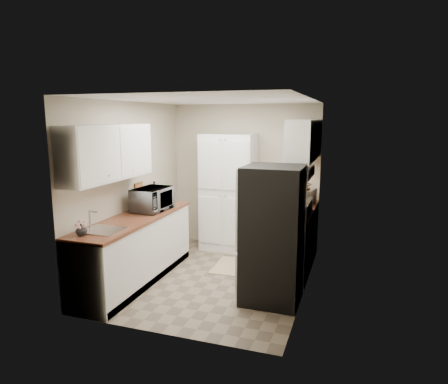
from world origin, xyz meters
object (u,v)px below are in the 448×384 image
Objects in this scene: pantry_cabinet at (228,193)px; electric_range at (286,245)px; toaster_oven at (303,196)px; microwave at (152,199)px; refrigerator at (273,235)px; wine_bottle at (154,194)px.

pantry_cabinet reaches higher than electric_range.
pantry_cabinet is 4.74× the size of toaster_oven.
electric_range is 1.85× the size of microwave.
wine_bottle is at bearing 158.01° from refrigerator.
refrigerator is 1.60m from toaster_oven.
microwave is (-1.92, -0.38, 0.61)m from electric_range.
refrigerator reaches higher than microwave.
toaster_oven is at bearing 84.58° from refrigerator.
electric_range is 2.05m from microwave.
refrigerator is at bearing -99.80° from microwave.
pantry_cabinet is at bearing -177.47° from toaster_oven.
refrigerator is at bearing -86.53° from toaster_oven.
toaster_oven is (0.12, 0.78, 0.56)m from electric_range.
wine_bottle is (-2.11, 0.04, 0.61)m from electric_range.
microwave is 2.35m from toaster_oven.
pantry_cabinet is at bearing 123.46° from refrigerator.
toaster_oven is (0.15, 1.58, 0.19)m from refrigerator.
pantry_cabinet is 6.08× the size of wine_bottle.
electric_range is at bearing 87.52° from refrigerator.
microwave reaches higher than toaster_oven.
pantry_cabinet is at bearing 43.27° from wine_bottle.
wine_bottle reaches higher than electric_range.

